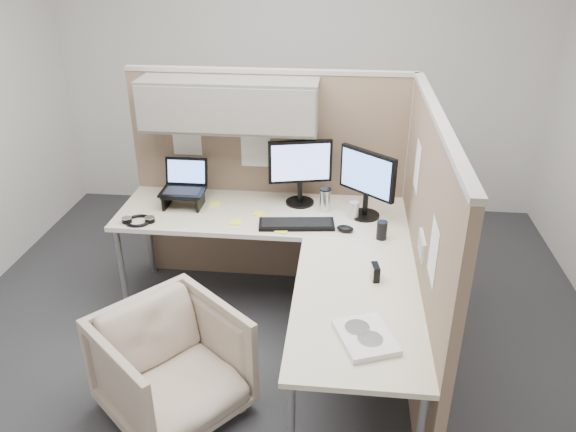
# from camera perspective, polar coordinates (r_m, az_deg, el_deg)

# --- Properties ---
(ground) EXTENTS (4.50, 4.50, 0.00)m
(ground) POSITION_cam_1_polar(r_m,az_deg,el_deg) (3.81, -1.94, -13.16)
(ground) COLOR #2A2A2E
(ground) RESTS_ON ground
(partition_back) EXTENTS (2.00, 0.36, 1.63)m
(partition_back) POSITION_cam_1_polar(r_m,az_deg,el_deg) (4.01, -3.66, 7.07)
(partition_back) COLOR #866C58
(partition_back) RESTS_ON ground
(partition_right) EXTENTS (0.07, 2.03, 1.63)m
(partition_right) POSITION_cam_1_polar(r_m,az_deg,el_deg) (3.29, 13.41, -3.61)
(partition_right) COLOR #866C58
(partition_right) RESTS_ON ground
(desk) EXTENTS (2.00, 1.98, 0.73)m
(desk) POSITION_cam_1_polar(r_m,az_deg,el_deg) (3.50, 0.19, -3.30)
(desk) COLOR beige
(desk) RESTS_ON ground
(office_chair) EXTENTS (0.93, 0.94, 0.70)m
(office_chair) POSITION_cam_1_polar(r_m,az_deg,el_deg) (3.22, -11.74, -14.31)
(office_chair) COLOR #BBA695
(office_chair) RESTS_ON ground
(monitor_left) EXTENTS (0.44, 0.20, 0.47)m
(monitor_left) POSITION_cam_1_polar(r_m,az_deg,el_deg) (3.88, 1.25, 4.97)
(monitor_left) COLOR black
(monitor_left) RESTS_ON desk
(monitor_right) EXTENTS (0.36, 0.31, 0.47)m
(monitor_right) POSITION_cam_1_polar(r_m,az_deg,el_deg) (3.73, 8.02, 3.77)
(monitor_right) COLOR black
(monitor_right) RESTS_ON desk
(laptop_station) EXTENTS (0.30, 0.26, 0.31)m
(laptop_station) POSITION_cam_1_polar(r_m,az_deg,el_deg) (3.99, -10.53, 2.72)
(laptop_station) COLOR black
(laptop_station) RESTS_ON desk
(keyboard) EXTENTS (0.51, 0.22, 0.02)m
(keyboard) POSITION_cam_1_polar(r_m,az_deg,el_deg) (3.67, 0.87, -0.84)
(keyboard) COLOR black
(keyboard) RESTS_ON desk
(mouse) EXTENTS (0.13, 0.10, 0.04)m
(mouse) POSITION_cam_1_polar(r_m,az_deg,el_deg) (3.62, 5.83, -1.28)
(mouse) COLOR black
(mouse) RESTS_ON desk
(travel_mug) EXTENTS (0.08, 0.08, 0.16)m
(travel_mug) POSITION_cam_1_polar(r_m,az_deg,el_deg) (3.86, 3.81, 1.67)
(travel_mug) COLOR silver
(travel_mug) RESTS_ON desk
(soda_can_green) EXTENTS (0.07, 0.07, 0.12)m
(soda_can_green) POSITION_cam_1_polar(r_m,az_deg,el_deg) (3.54, 9.51, -1.46)
(soda_can_green) COLOR black
(soda_can_green) RESTS_ON desk
(soda_can_silver) EXTENTS (0.07, 0.07, 0.12)m
(soda_can_silver) POSITION_cam_1_polar(r_m,az_deg,el_deg) (3.78, 6.69, 0.60)
(soda_can_silver) COLOR silver
(soda_can_silver) RESTS_ON desk
(sticky_note_d) EXTENTS (0.09, 0.09, 0.01)m
(sticky_note_d) POSITION_cam_1_polar(r_m,az_deg,el_deg) (3.84, -2.94, 0.25)
(sticky_note_d) COLOR #FFFC43
(sticky_note_d) RESTS_ON desk
(sticky_note_b) EXTENTS (0.09, 0.09, 0.01)m
(sticky_note_b) POSITION_cam_1_polar(r_m,az_deg,el_deg) (3.61, -0.63, -1.50)
(sticky_note_b) COLOR #FFFC43
(sticky_note_b) RESTS_ON desk
(sticky_note_a) EXTENTS (0.08, 0.08, 0.01)m
(sticky_note_a) POSITION_cam_1_polar(r_m,az_deg,el_deg) (3.73, -5.30, -0.65)
(sticky_note_a) COLOR #FFFC43
(sticky_note_a) RESTS_ON desk
(sticky_note_c) EXTENTS (0.09, 0.09, 0.01)m
(sticky_note_c) POSITION_cam_1_polar(r_m,az_deg,el_deg) (4.00, -7.43, 1.19)
(sticky_note_c) COLOR #FFFC43
(sticky_note_c) RESTS_ON desk
(headphones) EXTENTS (0.21, 0.19, 0.03)m
(headphones) POSITION_cam_1_polar(r_m,az_deg,el_deg) (3.85, -14.95, -0.45)
(headphones) COLOR black
(headphones) RESTS_ON desk
(paper_stack) EXTENTS (0.33, 0.37, 0.03)m
(paper_stack) POSITION_cam_1_polar(r_m,az_deg,el_deg) (2.72, 7.88, -12.08)
(paper_stack) COLOR white
(paper_stack) RESTS_ON desk
(desk_clock) EXTENTS (0.05, 0.09, 0.09)m
(desk_clock) POSITION_cam_1_polar(r_m,az_deg,el_deg) (3.14, 8.84, -5.66)
(desk_clock) COLOR black
(desk_clock) RESTS_ON desk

